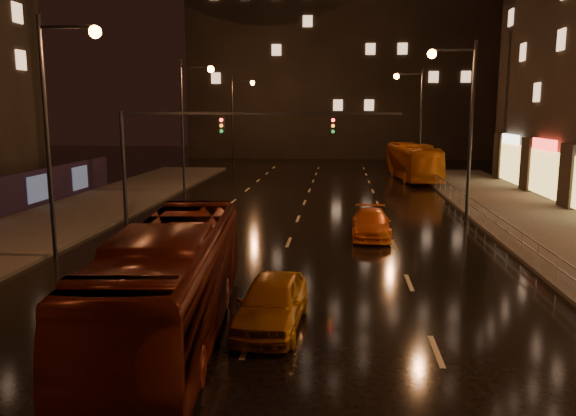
{
  "coord_description": "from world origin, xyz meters",
  "views": [
    {
      "loc": [
        2.41,
        -10.15,
        6.2
      ],
      "look_at": [
        0.42,
        11.23,
        2.5
      ],
      "focal_mm": 35.0,
      "sensor_mm": 36.0,
      "label": 1
    }
  ],
  "objects": [
    {
      "name": "bus_curb",
      "position": [
        9.0,
        42.12,
        1.64
      ],
      "size": [
        3.96,
        12.02,
        3.29
      ],
      "primitive_type": "imported",
      "rotation": [
        0.0,
        0.0,
        0.1
      ],
      "color": "#AE5711",
      "rests_on": "ground"
    },
    {
      "name": "sidewalk_left",
      "position": [
        -13.5,
        15.0,
        0.07
      ],
      "size": [
        7.0,
        70.0,
        0.15
      ],
      "primitive_type": "cube",
      "color": "#38332D",
      "rests_on": "ground"
    },
    {
      "name": "taxi_far",
      "position": [
        4.0,
        17.64,
        0.67
      ],
      "size": [
        1.99,
        4.66,
        1.34
      ],
      "primitive_type": "imported",
      "rotation": [
        0.0,
        0.0,
        -0.03
      ],
      "color": "orange",
      "rests_on": "ground"
    },
    {
      "name": "ground",
      "position": [
        0.0,
        20.0,
        0.0
      ],
      "size": [
        140.0,
        140.0,
        0.0
      ],
      "primitive_type": "plane",
      "color": "black",
      "rests_on": "ground"
    },
    {
      "name": "building_distant",
      "position": [
        4.0,
        72.0,
        18.0
      ],
      "size": [
        44.0,
        16.0,
        36.0
      ],
      "primitive_type": "cube",
      "color": "black",
      "rests_on": "ground"
    },
    {
      "name": "traffic_signal",
      "position": [
        -5.06,
        20.0,
        4.74
      ],
      "size": [
        15.31,
        0.32,
        6.2
      ],
      "color": "black",
      "rests_on": "ground"
    },
    {
      "name": "railing_right",
      "position": [
        10.2,
        18.0,
        0.9
      ],
      "size": [
        0.05,
        56.0,
        1.0
      ],
      "color": "#99999E",
      "rests_on": "sidewalk_right"
    },
    {
      "name": "bus_red",
      "position": [
        -2.19,
        4.41,
        1.58
      ],
      "size": [
        3.7,
        11.55,
        3.16
      ],
      "primitive_type": "imported",
      "rotation": [
        0.0,
        0.0,
        0.09
      ],
      "color": "#51150B",
      "rests_on": "ground"
    },
    {
      "name": "taxi_near",
      "position": [
        0.5,
        5.23,
        0.76
      ],
      "size": [
        2.06,
        4.54,
        1.51
      ],
      "primitive_type": "imported",
      "rotation": [
        0.0,
        0.0,
        -0.06
      ],
      "color": "#B96B11",
      "rests_on": "ground"
    }
  ]
}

